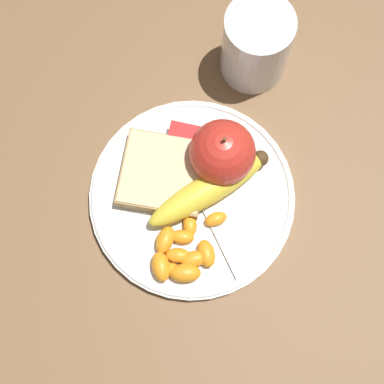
{
  "coord_description": "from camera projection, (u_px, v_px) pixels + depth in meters",
  "views": [
    {
      "loc": [
        -0.04,
        0.18,
        0.73
      ],
      "look_at": [
        0.0,
        0.0,
        0.03
      ],
      "focal_mm": 60.0,
      "sensor_mm": 36.0,
      "label": 1
    }
  ],
  "objects": [
    {
      "name": "ground_plane",
      "position": [
        192.0,
        199.0,
        0.75
      ],
      "size": [
        3.0,
        3.0,
        0.0
      ],
      "primitive_type": "plane",
      "color": "brown"
    },
    {
      "name": "plate",
      "position": [
        192.0,
        197.0,
        0.74
      ],
      "size": [
        0.24,
        0.24,
        0.01
      ],
      "color": "white",
      "rests_on": "ground_plane"
    },
    {
      "name": "juice_glass",
      "position": [
        256.0,
        46.0,
        0.75
      ],
      "size": [
        0.08,
        0.08,
        0.1
      ],
      "color": "silver",
      "rests_on": "ground_plane"
    },
    {
      "name": "apple",
      "position": [
        222.0,
        152.0,
        0.71
      ],
      "size": [
        0.08,
        0.08,
        0.08
      ],
      "color": "red",
      "rests_on": "plate"
    },
    {
      "name": "banana",
      "position": [
        210.0,
        188.0,
        0.73
      ],
      "size": [
        0.13,
        0.13,
        0.03
      ],
      "color": "yellow",
      "rests_on": "plate"
    },
    {
      "name": "bread_slice",
      "position": [
        163.0,
        174.0,
        0.74
      ],
      "size": [
        0.1,
        0.09,
        0.02
      ],
      "color": "#AB8751",
      "rests_on": "plate"
    },
    {
      "name": "fork",
      "position": [
        201.0,
        197.0,
        0.74
      ],
      "size": [
        0.12,
        0.15,
        0.0
      ],
      "rotation": [
        0.0,
        0.0,
        11.65
      ],
      "color": "silver",
      "rests_on": "plate"
    },
    {
      "name": "jam_packet",
      "position": [
        186.0,
        141.0,
        0.75
      ],
      "size": [
        0.04,
        0.04,
        0.02
      ],
      "color": "white",
      "rests_on": "plate"
    },
    {
      "name": "orange_segment_0",
      "position": [
        165.0,
        240.0,
        0.72
      ],
      "size": [
        0.02,
        0.03,
        0.02
      ],
      "color": "orange",
      "rests_on": "plate"
    },
    {
      "name": "orange_segment_1",
      "position": [
        206.0,
        253.0,
        0.71
      ],
      "size": [
        0.03,
        0.04,
        0.02
      ],
      "color": "orange",
      "rests_on": "plate"
    },
    {
      "name": "orange_segment_2",
      "position": [
        185.0,
        273.0,
        0.71
      ],
      "size": [
        0.04,
        0.03,
        0.02
      ],
      "color": "orange",
      "rests_on": "plate"
    },
    {
      "name": "orange_segment_3",
      "position": [
        171.0,
        270.0,
        0.71
      ],
      "size": [
        0.03,
        0.02,
        0.01
      ],
      "color": "orange",
      "rests_on": "plate"
    },
    {
      "name": "orange_segment_4",
      "position": [
        216.0,
        219.0,
        0.73
      ],
      "size": [
        0.03,
        0.03,
        0.01
      ],
      "color": "orange",
      "rests_on": "plate"
    },
    {
      "name": "orange_segment_5",
      "position": [
        181.0,
        237.0,
        0.72
      ],
      "size": [
        0.03,
        0.02,
        0.02
      ],
      "color": "orange",
      "rests_on": "plate"
    },
    {
      "name": "orange_segment_6",
      "position": [
        179.0,
        255.0,
        0.72
      ],
      "size": [
        0.03,
        0.02,
        0.02
      ],
      "color": "orange",
      "rests_on": "plate"
    },
    {
      "name": "orange_segment_7",
      "position": [
        194.0,
        259.0,
        0.71
      ],
      "size": [
        0.04,
        0.03,
        0.02
      ],
      "color": "orange",
      "rests_on": "plate"
    },
    {
      "name": "orange_segment_8",
      "position": [
        161.0,
        267.0,
        0.71
      ],
      "size": [
        0.03,
        0.04,
        0.02
      ],
      "color": "orange",
      "rests_on": "plate"
    },
    {
      "name": "orange_segment_9",
      "position": [
        190.0,
        225.0,
        0.72
      ],
      "size": [
        0.02,
        0.03,
        0.01
      ],
      "color": "orange",
      "rests_on": "plate"
    }
  ]
}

